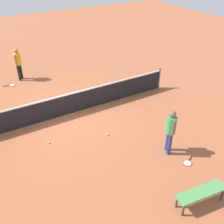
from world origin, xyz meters
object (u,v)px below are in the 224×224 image
at_px(player_near_side, 171,129).
at_px(tennis_racket_far_player, 12,85).
at_px(player_far_side, 18,62).
at_px(tennis_ball_by_net, 107,135).
at_px(courtside_bench, 201,193).
at_px(tennis_ball_baseline, 77,127).
at_px(tennis_ball_near_player, 49,143).
at_px(tennis_racket_near_player, 188,163).

relative_size(player_near_side, tennis_racket_far_player, 2.84).
bearing_deg(tennis_racket_far_player, player_far_side, 37.58).
distance_m(tennis_ball_by_net, courtside_bench, 4.13).
bearing_deg(tennis_ball_baseline, tennis_ball_near_player, -164.54).
bearing_deg(tennis_ball_baseline, player_far_side, 98.07).
relative_size(tennis_racket_near_player, tennis_ball_by_net, 9.10).
bearing_deg(tennis_racket_near_player, tennis_ball_near_player, 138.01).
distance_m(player_near_side, courtside_bench, 2.34).
relative_size(tennis_ball_by_net, tennis_ball_baseline, 1.00).
relative_size(tennis_ball_near_player, tennis_ball_baseline, 1.00).
relative_size(tennis_racket_far_player, tennis_ball_by_net, 9.06).
distance_m(tennis_racket_far_player, tennis_ball_by_net, 6.60).
bearing_deg(tennis_ball_near_player, player_near_side, -36.13).
height_order(player_near_side, tennis_racket_far_player, player_near_side).
bearing_deg(player_far_side, tennis_ball_near_player, -94.78).
height_order(tennis_ball_baseline, courtside_bench, courtside_bench).
xyz_separation_m(player_far_side, tennis_ball_baseline, (0.80, -5.66, -0.98)).
bearing_deg(player_near_side, courtside_bench, -107.27).
bearing_deg(tennis_racket_far_player, courtside_bench, -74.01).
distance_m(player_near_side, tennis_ball_baseline, 3.78).
relative_size(tennis_ball_near_player, tennis_ball_by_net, 1.00).
distance_m(player_far_side, tennis_racket_near_player, 9.95).
bearing_deg(player_far_side, tennis_racket_near_player, -71.06).
distance_m(tennis_racket_far_player, tennis_ball_near_player, 5.54).
relative_size(tennis_racket_near_player, tennis_ball_baseline, 9.10).
relative_size(player_far_side, tennis_ball_by_net, 25.76).
relative_size(tennis_racket_near_player, courtside_bench, 0.39).
height_order(player_near_side, courtside_bench, player_near_side).
height_order(player_near_side, player_far_side, same).
bearing_deg(courtside_bench, tennis_ball_near_player, 120.91).
bearing_deg(tennis_ball_by_net, tennis_racket_near_player, -59.06).
height_order(tennis_racket_far_player, courtside_bench, courtside_bench).
xyz_separation_m(tennis_ball_near_player, courtside_bench, (2.83, -4.72, 0.38)).
height_order(tennis_racket_far_player, tennis_ball_near_player, tennis_ball_near_player).
xyz_separation_m(player_near_side, courtside_bench, (-0.67, -2.17, -0.59)).
bearing_deg(player_near_side, tennis_ball_baseline, 126.95).
xyz_separation_m(tennis_racket_near_player, tennis_ball_by_net, (-1.60, 2.68, 0.02)).
bearing_deg(tennis_ball_baseline, tennis_ball_by_net, -51.96).
xyz_separation_m(tennis_racket_far_player, courtside_bench, (2.94, -10.26, 0.40)).
bearing_deg(player_far_side, courtside_bench, -77.80).
bearing_deg(tennis_ball_baseline, courtside_bench, -73.35).
relative_size(tennis_racket_far_player, courtside_bench, 0.39).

